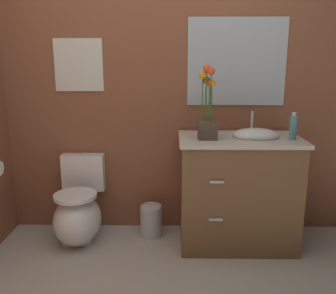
{
  "coord_description": "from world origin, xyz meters",
  "views": [
    {
      "loc": [
        0.08,
        -1.63,
        1.47
      ],
      "look_at": [
        0.04,
        1.08,
        0.82
      ],
      "focal_mm": 39.13,
      "sensor_mm": 36.0,
      "label": 1
    }
  ],
  "objects_px": {
    "vanity_cabinet": "(238,190)",
    "wall_mirror": "(237,62)",
    "flower_vase": "(208,115)",
    "toilet": "(79,212)",
    "wall_poster": "(79,65)",
    "soap_bottle": "(293,127)",
    "trash_bin": "(151,220)"
  },
  "relations": [
    {
      "from": "toilet",
      "to": "flower_vase",
      "type": "height_order",
      "value": "flower_vase"
    },
    {
      "from": "vanity_cabinet",
      "to": "wall_mirror",
      "type": "bearing_deg",
      "value": 90.51
    },
    {
      "from": "wall_poster",
      "to": "wall_mirror",
      "type": "relative_size",
      "value": 0.53
    },
    {
      "from": "wall_poster",
      "to": "toilet",
      "type": "bearing_deg",
      "value": -90.0
    },
    {
      "from": "toilet",
      "to": "soap_bottle",
      "type": "distance_m",
      "value": 1.83
    },
    {
      "from": "soap_bottle",
      "to": "wall_poster",
      "type": "relative_size",
      "value": 0.48
    },
    {
      "from": "vanity_cabinet",
      "to": "soap_bottle",
      "type": "relative_size",
      "value": 5.22
    },
    {
      "from": "wall_mirror",
      "to": "wall_poster",
      "type": "bearing_deg",
      "value": 180.0
    },
    {
      "from": "vanity_cabinet",
      "to": "wall_mirror",
      "type": "distance_m",
      "value": 1.04
    },
    {
      "from": "toilet",
      "to": "wall_poster",
      "type": "height_order",
      "value": "wall_poster"
    },
    {
      "from": "soap_bottle",
      "to": "wall_poster",
      "type": "distance_m",
      "value": 1.77
    },
    {
      "from": "toilet",
      "to": "vanity_cabinet",
      "type": "bearing_deg",
      "value": -1.17
    },
    {
      "from": "flower_vase",
      "to": "trash_bin",
      "type": "distance_m",
      "value": 1.05
    },
    {
      "from": "toilet",
      "to": "wall_poster",
      "type": "bearing_deg",
      "value": 90.0
    },
    {
      "from": "soap_bottle",
      "to": "wall_poster",
      "type": "xyz_separation_m",
      "value": [
        -1.67,
        0.37,
        0.45
      ]
    },
    {
      "from": "flower_vase",
      "to": "wall_mirror",
      "type": "height_order",
      "value": "wall_mirror"
    },
    {
      "from": "flower_vase",
      "to": "soap_bottle",
      "type": "xyz_separation_m",
      "value": [
        0.64,
        -0.02,
        -0.09
      ]
    },
    {
      "from": "flower_vase",
      "to": "vanity_cabinet",
      "type": "bearing_deg",
      "value": 12.27
    },
    {
      "from": "toilet",
      "to": "vanity_cabinet",
      "type": "relative_size",
      "value": 0.65
    },
    {
      "from": "soap_bottle",
      "to": "toilet",
      "type": "bearing_deg",
      "value": 176.59
    },
    {
      "from": "vanity_cabinet",
      "to": "wall_poster",
      "type": "distance_m",
      "value": 1.65
    },
    {
      "from": "wall_poster",
      "to": "flower_vase",
      "type": "bearing_deg",
      "value": -18.74
    },
    {
      "from": "flower_vase",
      "to": "wall_poster",
      "type": "relative_size",
      "value": 1.3
    },
    {
      "from": "trash_bin",
      "to": "wall_mirror",
      "type": "height_order",
      "value": "wall_mirror"
    },
    {
      "from": "vanity_cabinet",
      "to": "flower_vase",
      "type": "height_order",
      "value": "flower_vase"
    },
    {
      "from": "flower_vase",
      "to": "soap_bottle",
      "type": "bearing_deg",
      "value": -1.47
    },
    {
      "from": "flower_vase",
      "to": "wall_poster",
      "type": "height_order",
      "value": "wall_poster"
    },
    {
      "from": "vanity_cabinet",
      "to": "soap_bottle",
      "type": "xyz_separation_m",
      "value": [
        0.37,
        -0.07,
        0.53
      ]
    },
    {
      "from": "toilet",
      "to": "trash_bin",
      "type": "bearing_deg",
      "value": 8.18
    },
    {
      "from": "vanity_cabinet",
      "to": "wall_poster",
      "type": "height_order",
      "value": "wall_poster"
    },
    {
      "from": "soap_bottle",
      "to": "vanity_cabinet",
      "type": "bearing_deg",
      "value": 168.95
    },
    {
      "from": "toilet",
      "to": "wall_poster",
      "type": "xyz_separation_m",
      "value": [
        -0.0,
        0.27,
        1.18
      ]
    }
  ]
}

